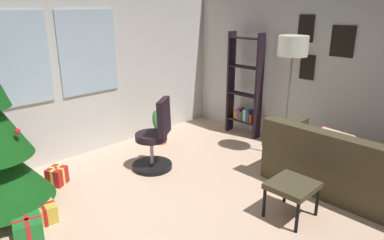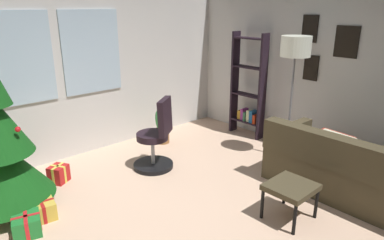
# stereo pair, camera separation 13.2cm
# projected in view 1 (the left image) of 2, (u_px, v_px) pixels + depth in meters

# --- Properties ---
(ground_plane) EXTENTS (5.15, 5.18, 0.10)m
(ground_plane) POSITION_uv_depth(u_px,v_px,m) (211.00, 225.00, 3.72)
(ground_plane) COLOR #D8B094
(wall_back_with_windows) EXTENTS (5.15, 0.12, 2.80)m
(wall_back_with_windows) POSITION_uv_depth(u_px,v_px,m) (78.00, 62.00, 5.03)
(wall_back_with_windows) COLOR silver
(wall_back_with_windows) RESTS_ON ground_plane
(wall_right_with_frames) EXTENTS (0.12, 5.18, 2.80)m
(wall_right_with_frames) POSITION_uv_depth(u_px,v_px,m) (335.00, 63.00, 5.01)
(wall_right_with_frames) COLOR silver
(wall_right_with_frames) RESTS_ON ground_plane
(couch) EXTENTS (1.61, 2.05, 0.82)m
(couch) POSITION_uv_depth(u_px,v_px,m) (366.00, 170.00, 4.20)
(couch) COLOR #433A26
(couch) RESTS_ON ground_plane
(footstool) EXTENTS (0.49, 0.45, 0.40)m
(footstool) POSITION_uv_depth(u_px,v_px,m) (292.00, 187.00, 3.68)
(footstool) COLOR #433A26
(footstool) RESTS_ON ground_plane
(gift_box_red) EXTENTS (0.29, 0.28, 0.23)m
(gift_box_red) POSITION_uv_depth(u_px,v_px,m) (57.00, 176.00, 4.43)
(gift_box_red) COLOR red
(gift_box_red) RESTS_ON ground_plane
(gift_box_green) EXTENTS (0.33, 0.34, 0.21)m
(gift_box_green) POSITION_uv_depth(u_px,v_px,m) (28.00, 228.00, 3.42)
(gift_box_green) COLOR #1E722D
(gift_box_green) RESTS_ON ground_plane
(gift_box_gold) EXTENTS (0.30, 0.31, 0.20)m
(gift_box_gold) POSITION_uv_depth(u_px,v_px,m) (42.00, 213.00, 3.68)
(gift_box_gold) COLOR gold
(gift_box_gold) RESTS_ON ground_plane
(office_chair) EXTENTS (0.58, 0.59, 1.01)m
(office_chair) POSITION_uv_depth(u_px,v_px,m) (155.00, 142.00, 4.78)
(office_chair) COLOR black
(office_chair) RESTS_ON ground_plane
(bookshelf) EXTENTS (0.18, 0.64, 1.78)m
(bookshelf) POSITION_uv_depth(u_px,v_px,m) (245.00, 91.00, 5.96)
(bookshelf) COLOR black
(bookshelf) RESTS_ON ground_plane
(floor_lamp) EXTENTS (0.41, 0.41, 1.80)m
(floor_lamp) POSITION_uv_depth(u_px,v_px,m) (292.00, 53.00, 4.81)
(floor_lamp) COLOR slate
(floor_lamp) RESTS_ON ground_plane
(potted_plant) EXTENTS (0.31, 0.41, 0.68)m
(potted_plant) POSITION_uv_depth(u_px,v_px,m) (161.00, 125.00, 5.74)
(potted_plant) COLOR #94643A
(potted_plant) RESTS_ON ground_plane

